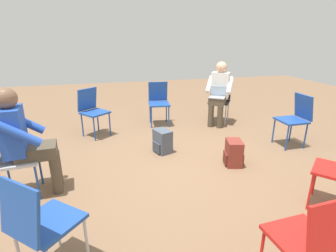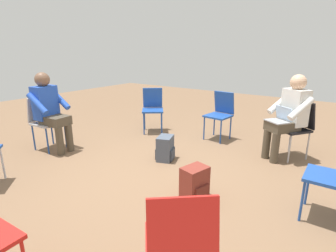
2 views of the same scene
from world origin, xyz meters
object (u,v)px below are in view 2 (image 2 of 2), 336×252
object	(u,v)px
chair_northeast	(180,243)
person_in_blue	(50,108)
person_with_laptop	(289,113)
backpack_by_empty_chair	(195,184)
chair_south	(45,119)
chair_northwest	(296,125)
chair_west	(220,112)
backpack_near_laptop_user	(165,150)
chair_southwest	(153,107)

from	to	relation	value
chair_northeast	person_in_blue	size ratio (longest dim) A/B	0.69
person_with_laptop	backpack_by_empty_chair	xyz separation A→B (m)	(1.74, -0.55, -0.53)
backpack_by_empty_chair	chair_south	bearing A→B (deg)	-88.30
chair_northwest	chair_west	xyz separation A→B (m)	(-0.13, -1.27, 0.00)
chair_northeast	chair_northwest	world-z (taller)	same
chair_south	person_with_laptop	distance (m)	3.76
chair_northeast	person_with_laptop	distance (m)	2.93
chair_west	person_in_blue	size ratio (longest dim) A/B	0.69
chair_south	backpack_near_laptop_user	xyz separation A→B (m)	(-0.73, 1.87, -0.34)
person_in_blue	chair_west	bearing A→B (deg)	131.27
chair_southwest	chair_northwest	distance (m)	2.56
chair_southwest	backpack_near_laptop_user	bearing A→B (deg)	97.49
chair_south	chair_west	world-z (taller)	same
person_in_blue	backpack_near_laptop_user	xyz separation A→B (m)	(-0.72, 1.70, -0.54)
chair_southwest	backpack_near_laptop_user	distance (m)	1.50
chair_south	backpack_by_empty_chair	size ratio (longest dim) A/B	2.36
chair_south	person_in_blue	distance (m)	0.26
chair_northwest	backpack_by_empty_chair	bearing A→B (deg)	105.73
chair_northeast	chair_northwest	xyz separation A→B (m)	(-3.06, 0.07, 0.00)
backpack_near_laptop_user	backpack_by_empty_chair	bearing A→B (deg)	53.08
backpack_by_empty_chair	chair_northwest	bearing A→B (deg)	161.14
chair_west	backpack_by_empty_chair	distance (m)	2.13
chair_south	person_in_blue	size ratio (longest dim) A/B	0.69
chair_northeast	chair_west	xyz separation A→B (m)	(-3.19, -1.20, 0.00)
chair_northwest	backpack_by_empty_chair	size ratio (longest dim) A/B	2.36
chair_northeast	person_with_laptop	bearing A→B (deg)	50.13
chair_northwest	person_with_laptop	world-z (taller)	person_with_laptop
chair_south	chair_west	size ratio (longest dim) A/B	1.00
chair_northwest	backpack_near_laptop_user	bearing A→B (deg)	73.72
chair_west	backpack_near_laptop_user	world-z (taller)	chair_west
chair_northeast	backpack_near_laptop_user	bearing A→B (deg)	87.70
person_with_laptop	person_in_blue	distance (m)	3.60
chair_northeast	person_with_laptop	size ratio (longest dim) A/B	0.69
person_with_laptop	backpack_near_laptop_user	bearing A→B (deg)	72.19
person_with_laptop	backpack_near_laptop_user	distance (m)	1.86
chair_south	chair_northwest	distance (m)	3.90
chair_northeast	chair_west	bearing A→B (deg)	70.25
person_with_laptop	chair_south	bearing A→B (deg)	63.62
chair_southwest	chair_northwest	size ratio (longest dim) A/B	1.00
person_in_blue	backpack_near_laptop_user	distance (m)	1.92
chair_south	chair_northeast	bearing A→B (deg)	65.87
chair_northeast	chair_northwest	distance (m)	3.06
chair_west	backpack_by_empty_chair	bearing A→B (deg)	113.53
chair_northeast	backpack_near_laptop_user	world-z (taller)	chair_northeast
backpack_by_empty_chair	chair_northeast	bearing A→B (deg)	25.66
chair_northwest	chair_south	bearing A→B (deg)	64.73
chair_south	person_with_laptop	bearing A→B (deg)	113.37
chair_southwest	chair_west	distance (m)	1.32
chair_southwest	chair_south	bearing A→B (deg)	26.77
chair_northwest	chair_west	size ratio (longest dim) A/B	1.00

